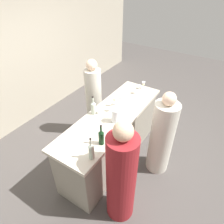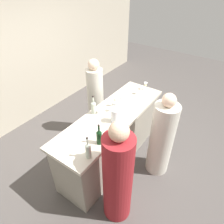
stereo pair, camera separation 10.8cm
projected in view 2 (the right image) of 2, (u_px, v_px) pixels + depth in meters
ground_plane at (112, 157)px, 3.71m from camera, size 12.00×12.00×0.00m
back_wall at (19, 57)px, 3.90m from camera, size 8.00×0.10×2.80m
bar_counter at (112, 137)px, 3.42m from camera, size 2.21×0.69×0.97m
wine_bottle_leftmost_clear_pale at (88, 150)px, 2.37m from camera, size 0.07×0.07×0.32m
wine_bottle_second_left_dark_green at (99, 136)px, 2.57m from camera, size 0.07×0.07×0.31m
wine_bottle_center_clear_pale at (94, 107)px, 3.10m from camera, size 0.08×0.08×0.31m
wine_glass_near_left at (141, 88)px, 3.56m from camera, size 0.07×0.07×0.16m
wine_glass_near_center at (145, 85)px, 3.71m from camera, size 0.07×0.07×0.14m
wine_glass_near_right at (114, 105)px, 3.14m from camera, size 0.06×0.06×0.16m
wine_glass_far_left at (121, 99)px, 3.29m from camera, size 0.06×0.06×0.16m
wine_glass_far_center at (115, 100)px, 3.26m from camera, size 0.06×0.06×0.17m
wine_glass_far_right at (103, 107)px, 3.09m from camera, size 0.07×0.07×0.16m
water_pitcher at (115, 116)px, 2.94m from camera, size 0.11×0.11×0.21m
person_left_guest at (162, 139)px, 3.12m from camera, size 0.38×0.38×1.48m
person_center_guest at (118, 178)px, 2.47m from camera, size 0.47×0.47×1.61m
person_right_guest at (96, 101)px, 3.88m from camera, size 0.33×0.33×1.57m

